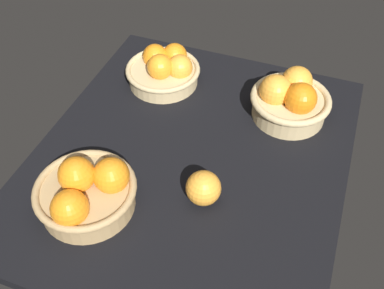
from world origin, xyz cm
name	(u,v)px	position (x,y,z in cm)	size (l,w,h in cm)	color
market_tray	(191,159)	(0.00, 0.00, 1.50)	(84.00, 72.00, 3.00)	black
basket_near_right	(86,192)	(21.26, -15.12, 7.76)	(21.57, 21.57, 12.20)	tan
basket_near_left	(165,69)	(-24.15, -16.56, 6.97)	(20.43, 20.43, 10.30)	tan
basket_far_left	(290,99)	(-22.24, 18.49, 8.05)	(20.28, 20.28, 11.84)	tan
loose_orange_front_gap	(203,188)	(11.12, 7.06, 6.82)	(7.64, 7.64, 7.64)	#F49E33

